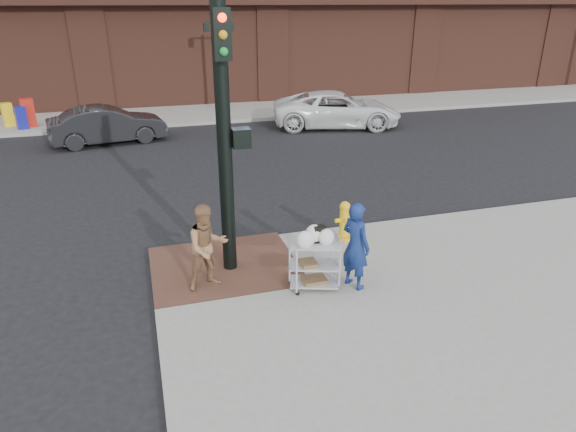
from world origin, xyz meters
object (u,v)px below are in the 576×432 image
object	(u,v)px
traffic_signal_pole	(225,132)
utility_cart	(314,261)
minivan_white	(337,109)
pedestrian_tan	(207,247)
sedan_dark	(108,125)
lamp_post	(220,56)
woman_blue	(356,245)
fire_hydrant	(344,221)

from	to	relation	value
traffic_signal_pole	utility_cart	world-z (taller)	traffic_signal_pole
minivan_white	utility_cart	world-z (taller)	minivan_white
pedestrian_tan	sedan_dark	size ratio (longest dim) A/B	0.38
sedan_dark	minivan_white	bearing A→B (deg)	-98.91
traffic_signal_pole	sedan_dark	bearing A→B (deg)	102.57
lamp_post	sedan_dark	distance (m)	6.68
utility_cart	lamp_post	bearing A→B (deg)	85.85
woman_blue	minivan_white	world-z (taller)	woman_blue
lamp_post	woman_blue	bearing A→B (deg)	-91.65
woman_blue	pedestrian_tan	xyz separation A→B (m)	(-2.51, 0.73, -0.02)
pedestrian_tan	minivan_white	distance (m)	13.85
traffic_signal_pole	fire_hydrant	xyz separation A→B (m)	(2.56, 0.56, -2.23)
utility_cart	traffic_signal_pole	bearing A→B (deg)	138.49
sedan_dark	minivan_white	distance (m)	9.14
lamp_post	minivan_white	distance (m)	6.03
lamp_post	sedan_dark	world-z (taller)	lamp_post
traffic_signal_pole	lamp_post	bearing A→B (deg)	80.76
sedan_dark	utility_cart	size ratio (longest dim) A/B	3.53
pedestrian_tan	fire_hydrant	distance (m)	3.29
lamp_post	sedan_dark	bearing A→B (deg)	-141.01
traffic_signal_pole	utility_cart	distance (m)	2.75
woman_blue	utility_cart	bearing A→B (deg)	53.36
lamp_post	fire_hydrant	xyz separation A→B (m)	(0.09, -14.67, -2.01)
pedestrian_tan	fire_hydrant	bearing A→B (deg)	6.07
woman_blue	fire_hydrant	distance (m)	1.97
sedan_dark	fire_hydrant	distance (m)	11.78
pedestrian_tan	fire_hydrant	xyz separation A→B (m)	(3.08, 1.13, -0.34)
pedestrian_tan	minivan_white	world-z (taller)	pedestrian_tan
fire_hydrant	minivan_white	bearing A→B (deg)	69.20
utility_cart	minivan_white	bearing A→B (deg)	66.71
traffic_signal_pole	utility_cart	size ratio (longest dim) A/B	4.22
traffic_signal_pole	pedestrian_tan	bearing A→B (deg)	-132.09
traffic_signal_pole	minivan_white	world-z (taller)	traffic_signal_pole
pedestrian_tan	sedan_dark	bearing A→B (deg)	85.54
woman_blue	minivan_white	bearing A→B (deg)	-44.91
minivan_white	utility_cart	size ratio (longest dim) A/B	4.47
sedan_dark	utility_cart	world-z (taller)	sedan_dark
utility_cart	pedestrian_tan	bearing A→B (deg)	162.28
woman_blue	minivan_white	xyz separation A→B (m)	(4.64, 12.58, -0.22)
minivan_white	fire_hydrant	bearing A→B (deg)	174.13
minivan_white	pedestrian_tan	bearing A→B (deg)	163.83
woman_blue	fire_hydrant	world-z (taller)	woman_blue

